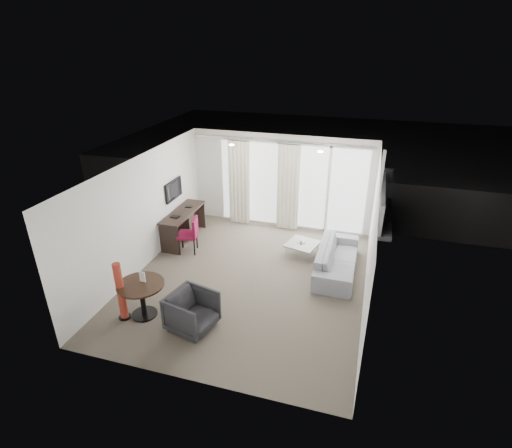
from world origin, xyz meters
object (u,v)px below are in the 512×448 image
(rattan_chair_a, at_px, (305,203))
(tub_armchair, at_px, (192,312))
(coffee_table, at_px, (302,249))
(red_lamp, at_px, (121,292))
(sofa, at_px, (337,259))
(desk, at_px, (184,226))
(round_table, at_px, (143,300))
(desk_chair, at_px, (188,235))
(rattan_chair_b, at_px, (351,203))

(rattan_chair_a, bearing_deg, tub_armchair, -103.25)
(coffee_table, bearing_deg, red_lamp, -129.91)
(coffee_table, xyz_separation_m, sofa, (0.90, -0.51, 0.16))
(desk, bearing_deg, round_table, -78.34)
(sofa, bearing_deg, coffee_table, 60.48)
(desk_chair, bearing_deg, coffee_table, -1.13)
(red_lamp, bearing_deg, round_table, 29.86)
(red_lamp, relative_size, rattan_chair_a, 1.54)
(desk_chair, relative_size, red_lamp, 0.76)
(sofa, bearing_deg, desk, 83.84)
(coffee_table, height_order, sofa, sofa)
(desk, height_order, red_lamp, red_lamp)
(tub_armchair, xyz_separation_m, coffee_table, (1.43, 3.27, -0.20))
(rattan_chair_a, bearing_deg, red_lamp, -115.60)
(rattan_chair_b, bearing_deg, sofa, -73.70)
(round_table, relative_size, red_lamp, 0.74)
(red_lamp, bearing_deg, coffee_table, 50.09)
(red_lamp, distance_m, coffee_table, 4.43)
(round_table, relative_size, sofa, 0.41)
(desk, bearing_deg, rattan_chair_b, 34.27)
(red_lamp, bearing_deg, desk_chair, 88.66)
(round_table, bearing_deg, desk, 101.66)
(desk_chair, relative_size, sofa, 0.42)
(desk, xyz_separation_m, coffee_table, (3.15, 0.07, -0.24))
(rattan_chair_a, bearing_deg, sofa, -69.27)
(tub_armchair, height_order, rattan_chair_b, rattan_chair_b)
(coffee_table, bearing_deg, sofa, -29.52)
(desk, relative_size, rattan_chair_a, 2.19)
(desk_chair, xyz_separation_m, rattan_chair_b, (3.71, 3.37, -0.04))
(desk, bearing_deg, tub_armchair, -61.82)
(round_table, bearing_deg, desk_chair, 95.77)
(desk_chair, bearing_deg, red_lamp, -105.66)
(sofa, xyz_separation_m, rattan_chair_a, (-1.27, 2.94, 0.07))
(round_table, height_order, sofa, round_table)
(red_lamp, height_order, coffee_table, red_lamp)
(red_lamp, bearing_deg, tub_armchair, 4.45)
(desk_chair, xyz_separation_m, rattan_chair_a, (2.38, 3.08, -0.07))
(coffee_table, distance_m, rattan_chair_b, 2.89)
(desk_chair, height_order, rattan_chair_a, desk_chair)
(sofa, bearing_deg, rattan_chair_a, 23.47)
(coffee_table, relative_size, sofa, 0.33)
(desk_chair, distance_m, rattan_chair_b, 5.01)
(desk, height_order, sofa, desk)
(round_table, distance_m, red_lamp, 0.44)
(sofa, height_order, rattan_chair_a, rattan_chair_a)
(rattan_chair_b, bearing_deg, round_table, -103.05)
(desk, distance_m, rattan_chair_a, 3.73)
(tub_armchair, relative_size, rattan_chair_b, 0.96)
(desk_chair, height_order, round_table, desk_chair)
(sofa, distance_m, rattan_chair_b, 3.23)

